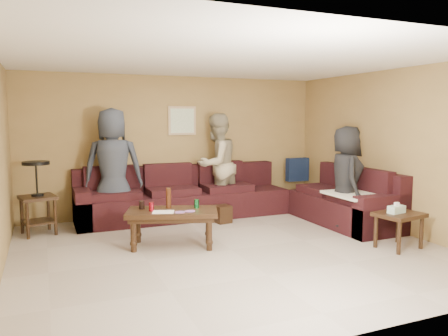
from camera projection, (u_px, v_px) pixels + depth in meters
name	position (u px, v px, depth m)	size (l,w,h in m)	color
room	(231.00, 125.00, 5.64)	(5.60, 5.50, 2.50)	#ACA092
sectional_sofa	(239.00, 201.00, 7.50)	(4.65, 2.90, 0.97)	black
coffee_table	(172.00, 216.00, 5.95)	(1.35, 0.97, 0.79)	black
end_table_left	(37.00, 196.00, 6.55)	(0.58, 0.58, 1.11)	black
side_table_right	(399.00, 218.00, 5.86)	(0.66, 0.57, 0.63)	black
waste_bin	(223.00, 214.00, 7.32)	(0.24, 0.24, 0.29)	black
wall_art	(182.00, 121.00, 7.95)	(0.52, 0.04, 0.52)	tan
person_left	(113.00, 167.00, 7.08)	(0.94, 0.61, 1.92)	#2C313D
person_middle	(217.00, 165.00, 7.84)	(0.89, 0.69, 1.83)	tan
person_right	(346.00, 178.00, 6.83)	(0.80, 0.52, 1.63)	black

